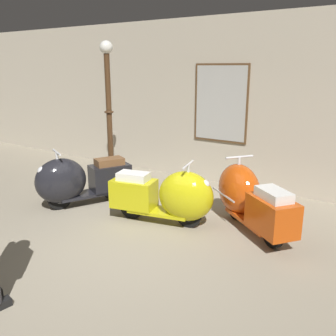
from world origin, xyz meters
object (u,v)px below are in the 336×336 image
object	(u,v)px
scooter_0	(77,180)
lamppost	(109,115)
scooter_2	(248,197)
scooter_1	(169,196)

from	to	relation	value
scooter_0	lamppost	world-z (taller)	lamppost
scooter_0	scooter_2	bearing A→B (deg)	131.89
scooter_0	scooter_2	distance (m)	2.98
scooter_0	lamppost	size ratio (longest dim) A/B	0.60
scooter_1	lamppost	xyz separation A→B (m)	(-2.08, 0.98, 1.02)
scooter_1	scooter_2	bearing A→B (deg)	15.31
scooter_0	lamppost	distance (m)	1.60
scooter_1	lamppost	distance (m)	2.51
scooter_1	scooter_0	bearing A→B (deg)	175.13
scooter_0	scooter_2	xyz separation A→B (m)	(2.87, 0.80, 0.01)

